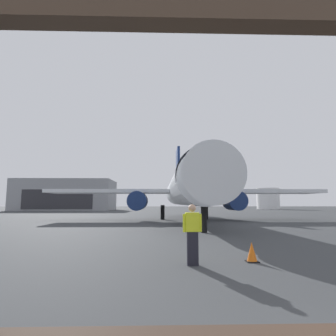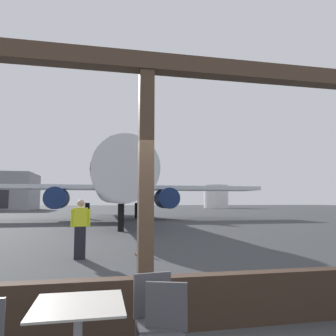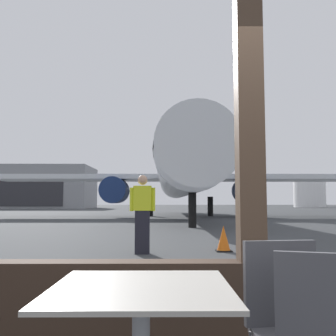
{
  "view_description": "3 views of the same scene",
  "coord_description": "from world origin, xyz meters",
  "px_view_note": "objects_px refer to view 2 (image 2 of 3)",
  "views": [
    {
      "loc": [
        -2.1,
        -2.5,
        1.77
      ],
      "look_at": [
        -1.77,
        9.57,
        3.31
      ],
      "focal_mm": 29.6,
      "sensor_mm": 36.0,
      "label": 1
    },
    {
      "loc": [
        -0.59,
        -4.35,
        1.68
      ],
      "look_at": [
        3.17,
        13.86,
        3.61
      ],
      "focal_mm": 34.72,
      "sensor_mm": 36.0,
      "label": 2
    },
    {
      "loc": [
        -0.66,
        -3.0,
        1.14
      ],
      "look_at": [
        -0.56,
        9.66,
        2.25
      ],
      "focal_mm": 41.62,
      "sensor_mm": 36.0,
      "label": 3
    }
  ],
  "objects_px": {
    "cafe_chair_window_right": "(165,327)",
    "fuel_storage_tank": "(216,196)",
    "airplane": "(114,184)",
    "ground_crew_worker": "(80,228)",
    "cafe_chair_window_left": "(155,313)",
    "traffic_cone": "(141,246)"
  },
  "relations": [
    {
      "from": "cafe_chair_window_right",
      "to": "airplane",
      "type": "relative_size",
      "value": 0.03
    },
    {
      "from": "airplane",
      "to": "traffic_cone",
      "type": "height_order",
      "value": "airplane"
    },
    {
      "from": "cafe_chair_window_left",
      "to": "fuel_storage_tank",
      "type": "bearing_deg",
      "value": 69.53
    },
    {
      "from": "traffic_cone",
      "to": "fuel_storage_tank",
      "type": "relative_size",
      "value": 0.09
    },
    {
      "from": "traffic_cone",
      "to": "cafe_chair_window_right",
      "type": "bearing_deg",
      "value": -95.29
    },
    {
      "from": "airplane",
      "to": "fuel_storage_tank",
      "type": "height_order",
      "value": "airplane"
    },
    {
      "from": "fuel_storage_tank",
      "to": "cafe_chair_window_right",
      "type": "bearing_deg",
      "value": -110.37
    },
    {
      "from": "cafe_chair_window_left",
      "to": "traffic_cone",
      "type": "xyz_separation_m",
      "value": [
        0.73,
        7.09,
        -0.28
      ]
    },
    {
      "from": "cafe_chair_window_right",
      "to": "fuel_storage_tank",
      "type": "height_order",
      "value": "fuel_storage_tank"
    },
    {
      "from": "cafe_chair_window_left",
      "to": "airplane",
      "type": "relative_size",
      "value": 0.03
    },
    {
      "from": "airplane",
      "to": "ground_crew_worker",
      "type": "distance_m",
      "value": 20.5
    },
    {
      "from": "airplane",
      "to": "ground_crew_worker",
      "type": "bearing_deg",
      "value": -94.86
    },
    {
      "from": "cafe_chair_window_right",
      "to": "ground_crew_worker",
      "type": "relative_size",
      "value": 0.52
    },
    {
      "from": "cafe_chair_window_left",
      "to": "traffic_cone",
      "type": "distance_m",
      "value": 7.13
    },
    {
      "from": "ground_crew_worker",
      "to": "fuel_storage_tank",
      "type": "relative_size",
      "value": 0.27
    },
    {
      "from": "cafe_chair_window_left",
      "to": "ground_crew_worker",
      "type": "height_order",
      "value": "ground_crew_worker"
    },
    {
      "from": "cafe_chair_window_left",
      "to": "airplane",
      "type": "distance_m",
      "value": 27.11
    },
    {
      "from": "traffic_cone",
      "to": "fuel_storage_tank",
      "type": "height_order",
      "value": "fuel_storage_tank"
    },
    {
      "from": "cafe_chair_window_right",
      "to": "ground_crew_worker",
      "type": "xyz_separation_m",
      "value": [
        -1.18,
        7.0,
        0.36
      ]
    },
    {
      "from": "airplane",
      "to": "traffic_cone",
      "type": "distance_m",
      "value": 20.1
    },
    {
      "from": "cafe_chair_window_left",
      "to": "airplane",
      "type": "bearing_deg",
      "value": 88.75
    },
    {
      "from": "cafe_chair_window_right",
      "to": "traffic_cone",
      "type": "distance_m",
      "value": 7.45
    }
  ]
}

